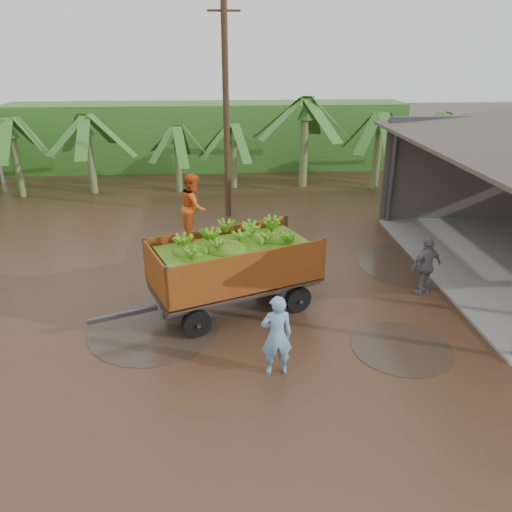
# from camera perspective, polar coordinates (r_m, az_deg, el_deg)

# --- Properties ---
(ground) EXTENTS (100.00, 100.00, 0.00)m
(ground) POSITION_cam_1_polar(r_m,az_deg,el_deg) (14.41, 1.40, -4.01)
(ground) COLOR black
(ground) RESTS_ON ground
(hedge_north) EXTENTS (22.00, 3.00, 3.60)m
(hedge_north) POSITION_cam_1_polar(r_m,az_deg,el_deg) (29.18, -5.55, 13.50)
(hedge_north) COLOR #2D661E
(hedge_north) RESTS_ON ground
(banana_trailer) EXTENTS (5.91, 3.50, 3.65)m
(banana_trailer) POSITION_cam_1_polar(r_m,az_deg,el_deg) (12.96, -2.60, -0.81)
(banana_trailer) COLOR #AF5419
(banana_trailer) RESTS_ON ground
(man_blue) EXTENTS (0.71, 0.50, 1.85)m
(man_blue) POSITION_cam_1_polar(r_m,az_deg,el_deg) (10.57, 2.36, -9.08)
(man_blue) COLOR #6F9ECB
(man_blue) RESTS_ON ground
(man_grey) EXTENTS (1.09, 0.75, 1.72)m
(man_grey) POSITION_cam_1_polar(r_m,az_deg,el_deg) (14.67, 18.86, -1.09)
(man_grey) COLOR slate
(man_grey) RESTS_ON ground
(utility_pole) EXTENTS (1.20, 0.24, 8.30)m
(utility_pole) POSITION_cam_1_polar(r_m,az_deg,el_deg) (19.96, -3.44, 16.21)
(utility_pole) COLOR #47301E
(utility_pole) RESTS_ON ground
(banana_plants) EXTENTS (25.10, 20.12, 4.44)m
(banana_plants) POSITION_cam_1_polar(r_m,az_deg,el_deg) (20.55, -14.05, 9.14)
(banana_plants) COLOR #2D661E
(banana_plants) RESTS_ON ground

